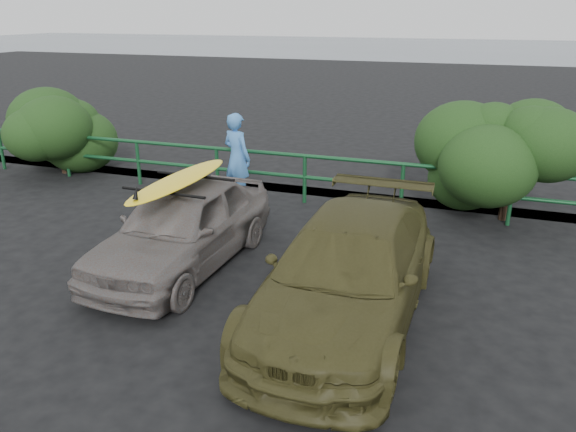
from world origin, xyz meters
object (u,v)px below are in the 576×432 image
object	(u,v)px
sedan	(183,226)
man	(237,158)
guardrail	(260,174)
olive_vehicle	(348,272)
surfboard	(179,180)

from	to	relation	value
sedan	man	world-z (taller)	man
guardrail	olive_vehicle	distance (m)	5.21
olive_vehicle	surfboard	size ratio (longest dim) A/B	1.76
guardrail	man	bearing A→B (deg)	-136.55
guardrail	olive_vehicle	world-z (taller)	olive_vehicle
guardrail	man	world-z (taller)	man
man	surfboard	distance (m)	3.31
olive_vehicle	man	world-z (taller)	man
guardrail	olive_vehicle	xyz separation A→B (m)	(2.95, -4.30, 0.15)
surfboard	guardrail	bearing A→B (deg)	94.46
olive_vehicle	man	size ratio (longest dim) A/B	2.47
sedan	guardrail	bearing A→B (deg)	94.46
guardrail	man	size ratio (longest dim) A/B	7.53
guardrail	man	xyz separation A→B (m)	(-0.36, -0.34, 0.41)
man	guardrail	bearing A→B (deg)	-114.83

